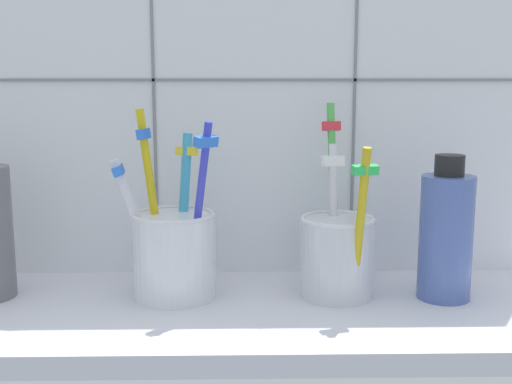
% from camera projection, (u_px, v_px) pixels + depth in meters
% --- Properties ---
extents(counter_slab, '(0.64, 0.22, 0.02)m').
position_uv_depth(counter_slab, '(257.00, 316.00, 0.61)').
color(counter_slab, silver).
rests_on(counter_slab, ground).
extents(tile_wall_back, '(0.64, 0.02, 0.45)m').
position_uv_depth(tile_wall_back, '(254.00, 85.00, 0.69)').
color(tile_wall_back, white).
rests_on(tile_wall_back, ground).
extents(toothbrush_cup_left, '(0.11, 0.08, 0.18)m').
position_uv_depth(toothbrush_cup_left, '(174.00, 249.00, 0.62)').
color(toothbrush_cup_left, silver).
rests_on(toothbrush_cup_left, counter_slab).
extents(toothbrush_cup_right, '(0.07, 0.11, 0.19)m').
position_uv_depth(toothbrush_cup_right, '(337.00, 251.00, 0.63)').
color(toothbrush_cup_right, silver).
rests_on(toothbrush_cup_right, counter_slab).
extents(soap_bottle, '(0.05, 0.05, 0.14)m').
position_uv_depth(soap_bottle, '(446.00, 234.00, 0.62)').
color(soap_bottle, '#4B60A6').
rests_on(soap_bottle, counter_slab).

